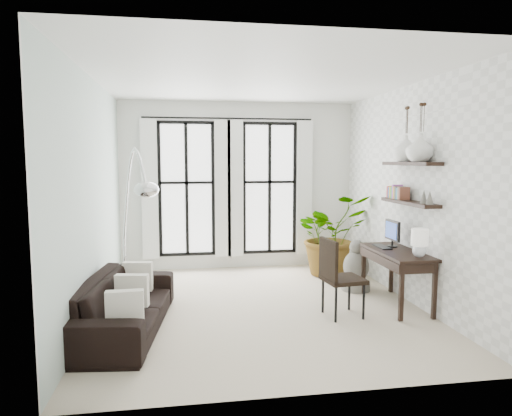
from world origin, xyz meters
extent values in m
plane|color=beige|center=(0.00, 0.00, 0.00)|extent=(5.00, 5.00, 0.00)
plane|color=white|center=(0.00, 0.00, 3.20)|extent=(5.00, 5.00, 0.00)
plane|color=silver|center=(-2.25, 0.00, 1.60)|extent=(0.00, 5.00, 5.00)
plane|color=white|center=(2.25, 0.00, 1.60)|extent=(0.00, 5.00, 5.00)
plane|color=white|center=(0.00, 2.50, 1.60)|extent=(4.50, 0.00, 4.50)
cube|color=white|center=(-1.00, 2.47, 1.55)|extent=(1.00, 0.02, 2.50)
cube|color=white|center=(-1.68, 2.37, 1.55)|extent=(0.30, 0.04, 2.60)
cube|color=white|center=(-0.32, 2.37, 1.55)|extent=(0.30, 0.04, 2.60)
cube|color=white|center=(0.60, 2.47, 1.55)|extent=(1.00, 0.02, 2.50)
cube|color=white|center=(-0.08, 2.37, 1.55)|extent=(0.30, 0.04, 2.60)
cube|color=white|center=(1.28, 2.37, 1.55)|extent=(0.30, 0.04, 2.60)
cylinder|color=black|center=(-0.20, 2.38, 2.88)|extent=(3.20, 0.03, 0.03)
cube|color=black|center=(2.11, -0.24, 1.50)|extent=(0.25, 1.30, 0.05)
cube|color=black|center=(2.11, -0.24, 2.05)|extent=(0.25, 1.30, 0.05)
cube|color=#D13A34|center=(2.11, 0.31, 1.61)|extent=(0.16, 0.04, 0.18)
cube|color=#3264B0|center=(2.11, 0.26, 1.61)|extent=(0.16, 0.04, 0.18)
cube|color=gold|center=(2.11, 0.22, 1.61)|extent=(0.16, 0.03, 0.18)
cube|color=green|center=(2.11, 0.17, 1.61)|extent=(0.16, 0.04, 0.18)
cube|color=#B357CC|center=(2.11, 0.13, 1.61)|extent=(0.16, 0.04, 0.18)
cube|color=gold|center=(2.11, 0.08, 1.61)|extent=(0.16, 0.04, 0.18)
cube|color=#535353|center=(2.11, 0.04, 1.61)|extent=(0.16, 0.04, 0.18)
cube|color=teal|center=(2.11, -0.01, 1.61)|extent=(0.16, 0.04, 0.18)
cube|color=gray|center=(2.11, -0.05, 1.61)|extent=(0.16, 0.04, 0.18)
cube|color=brown|center=(2.11, -0.10, 1.61)|extent=(0.16, 0.04, 0.18)
cone|color=slate|center=(2.11, -0.64, 1.61)|extent=(0.10, 0.10, 0.18)
cone|color=slate|center=(2.11, -0.79, 1.61)|extent=(0.10, 0.10, 0.18)
imported|color=black|center=(-1.80, -0.62, 0.33)|extent=(1.16, 2.38, 0.67)
cube|color=beige|center=(-1.70, -1.32, 0.50)|extent=(0.40, 0.12, 0.40)
cube|color=beige|center=(-1.70, -0.62, 0.50)|extent=(0.40, 0.12, 0.40)
cube|color=beige|center=(-1.70, 0.08, 0.50)|extent=(0.40, 0.12, 0.40)
imported|color=#2D7228|center=(1.59, 1.68, 0.74)|extent=(1.58, 1.46, 1.48)
cube|color=black|center=(1.95, -0.24, 0.79)|extent=(0.58, 1.37, 0.04)
cube|color=black|center=(1.93, -0.24, 0.70)|extent=(0.53, 1.31, 0.13)
cube|color=black|center=(1.72, -0.87, 0.39)|extent=(0.05, 0.05, 0.76)
cube|color=black|center=(2.18, -0.87, 0.39)|extent=(0.05, 0.05, 0.76)
cube|color=black|center=(1.72, 0.39, 0.39)|extent=(0.05, 0.05, 0.76)
cube|color=black|center=(2.18, 0.39, 0.39)|extent=(0.05, 0.05, 0.76)
cube|color=black|center=(2.00, 0.02, 1.06)|extent=(0.04, 0.42, 0.30)
cube|color=navy|center=(1.98, 0.02, 1.06)|extent=(0.00, 0.36, 0.24)
cube|color=black|center=(1.84, 0.02, 0.82)|extent=(0.15, 0.40, 0.02)
sphere|color=silver|center=(2.00, -0.77, 0.90)|extent=(0.18, 0.18, 0.18)
cylinder|color=white|center=(2.00, -0.77, 1.09)|extent=(0.22, 0.22, 0.22)
cube|color=black|center=(1.05, -0.54, 0.50)|extent=(0.56, 0.56, 0.06)
cube|color=black|center=(0.83, -0.57, 0.78)|extent=(0.11, 0.50, 0.56)
cylinder|color=black|center=(0.85, -0.74, 0.23)|extent=(0.03, 0.03, 0.47)
cylinder|color=black|center=(1.25, -0.74, 0.23)|extent=(0.03, 0.03, 0.47)
cylinder|color=black|center=(0.85, -0.34, 0.23)|extent=(0.03, 0.03, 0.47)
cylinder|color=black|center=(1.25, -0.34, 0.23)|extent=(0.03, 0.03, 0.47)
cylinder|color=silver|center=(-1.90, 0.34, 0.05)|extent=(0.34, 0.34, 0.09)
cylinder|color=silver|center=(-1.90, 0.34, 0.52)|extent=(0.03, 0.03, 0.94)
ellipsoid|color=silver|center=(-1.50, -0.57, 1.74)|extent=(0.30, 0.30, 0.20)
cylinder|color=slate|center=(1.68, 0.61, 0.07)|extent=(0.46, 0.46, 0.14)
ellipsoid|color=slate|center=(1.68, 0.61, 0.39)|extent=(0.41, 0.41, 0.50)
sphere|color=slate|center=(1.68, 0.61, 0.71)|extent=(0.23, 0.23, 0.23)
imported|color=white|center=(2.11, -0.49, 2.27)|extent=(0.37, 0.37, 0.38)
imported|color=white|center=(2.11, -0.09, 2.27)|extent=(0.37, 0.37, 0.38)
camera|label=1|loc=(-1.04, -6.27, 2.10)|focal=32.00mm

